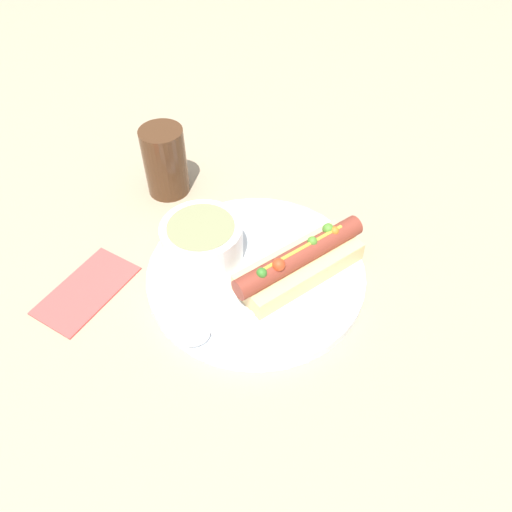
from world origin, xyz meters
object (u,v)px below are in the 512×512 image
object	(u,v)px
soup_bowl	(202,241)
hot_dog	(300,263)
spoon	(218,328)
drinking_glass	(165,161)

from	to	relation	value
soup_bowl	hot_dog	bearing A→B (deg)	-83.88
spoon	drinking_glass	distance (m)	0.31
drinking_glass	hot_dog	bearing A→B (deg)	-114.18
spoon	drinking_glass	bearing A→B (deg)	-101.00
soup_bowl	spoon	world-z (taller)	soup_bowl
hot_dog	spoon	distance (m)	0.14
soup_bowl	spoon	distance (m)	0.13
soup_bowl	drinking_glass	bearing A→B (deg)	43.11
hot_dog	drinking_glass	xyz separation A→B (m)	(0.11, 0.26, 0.02)
hot_dog	soup_bowl	bearing A→B (deg)	129.78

